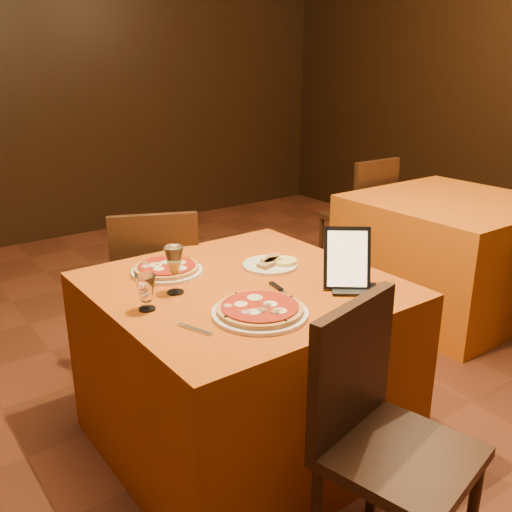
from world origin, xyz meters
TOP-DOWN VIEW (x-y plane):
  - floor at (0.00, 0.00)m, footprint 6.00×7.00m
  - wall_back at (0.00, 3.50)m, footprint 6.00×0.01m
  - main_table at (-0.32, -0.02)m, footprint 1.10×1.10m
  - side_table at (1.59, 0.36)m, footprint 1.10×1.10m
  - chair_main_near at (-0.32, -0.85)m, footprint 0.56×0.56m
  - chair_main_far at (-0.32, 0.79)m, footprint 0.53×0.53m
  - chair_side_far at (1.59, 1.20)m, footprint 0.49×0.49m
  - pizza_near at (-0.44, -0.29)m, footprint 0.34×0.34m
  - pizza_far at (-0.51, 0.27)m, footprint 0.30×0.30m
  - cutlet_dish at (-0.12, 0.07)m, footprint 0.24×0.24m
  - wine_glass at (-0.58, 0.05)m, footprint 0.10×0.10m
  - water_glass at (-0.74, -0.02)m, footprint 0.07×0.07m
  - tablet at (-0.02, -0.29)m, footprint 0.20×0.19m
  - knife at (-0.26, -0.22)m, footprint 0.06×0.24m
  - fork_near at (-0.69, -0.26)m, footprint 0.06×0.14m
  - fork_far at (-0.37, 0.30)m, footprint 0.06×0.16m

SIDE VIEW (x-z plane):
  - floor at x=0.00m, z-range -0.01..0.00m
  - main_table at x=-0.32m, z-range 0.00..0.75m
  - side_table at x=1.59m, z-range 0.00..0.75m
  - chair_main_near at x=-0.32m, z-range 0.00..0.91m
  - chair_main_far at x=-0.32m, z-range 0.00..0.91m
  - chair_side_far at x=1.59m, z-range 0.00..0.91m
  - knife at x=-0.26m, z-range 0.75..0.76m
  - fork_near at x=-0.69m, z-range 0.75..0.76m
  - fork_far at x=-0.37m, z-range 0.75..0.76m
  - cutlet_dish at x=-0.12m, z-range 0.75..0.78m
  - pizza_near at x=-0.44m, z-range 0.75..0.78m
  - pizza_far at x=-0.51m, z-range 0.75..0.78m
  - water_glass at x=-0.74m, z-range 0.75..0.88m
  - wine_glass at x=-0.58m, z-range 0.75..0.94m
  - tablet at x=-0.02m, z-range 0.75..0.99m
  - wall_back at x=0.00m, z-range 0.00..2.80m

